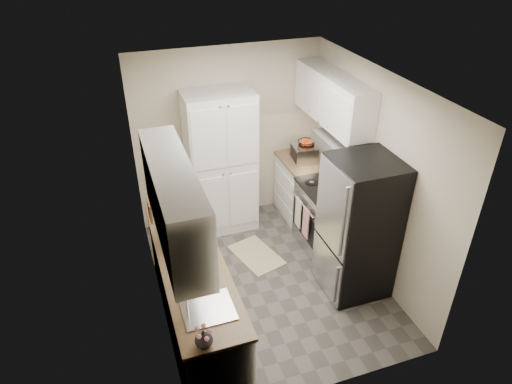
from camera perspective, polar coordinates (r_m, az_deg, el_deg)
The scene contains 16 objects.
ground at distance 5.78m, azimuth 1.44°, elevation -10.82°, with size 3.20×3.20×0.00m, color #56514C.
room_shell at distance 4.83m, azimuth 1.53°, elevation 3.50°, with size 2.64×3.24×2.52m.
pantry_cabinet at distance 6.19m, azimuth -4.39°, elevation 3.55°, with size 0.90×0.55×2.00m, color white.
base_cabinet_left at distance 4.99m, azimuth -7.73°, elevation -12.60°, with size 0.60×2.30×0.88m, color white.
countertop_left at distance 4.69m, azimuth -8.13°, elevation -8.55°, with size 0.63×2.33×0.04m, color #846647.
base_cabinet_right at distance 6.72m, azimuth 5.92°, elevation 0.38°, with size 0.60×0.80×0.88m, color white.
countertop_right at distance 6.49m, azimuth 6.14°, elevation 3.86°, with size 0.63×0.83×0.04m, color #846647.
electric_range at distance 6.09m, azimuth 8.87°, elevation -3.01°, with size 0.71×0.78×1.13m.
refrigerator at distance 5.31m, azimuth 12.71°, elevation -4.36°, with size 0.70×0.72×1.70m, color #B7B7BC.
microwave at distance 4.94m, azimuth -8.37°, elevation -4.01°, with size 0.47×0.32×0.26m, color #B9BABE.
wine_bottle at distance 5.25m, azimuth -11.79°, elevation -1.64°, with size 0.08×0.08×0.32m, color black.
flower_vase at distance 3.83m, azimuth -6.56°, elevation -17.76°, with size 0.15×0.15×0.15m, color beige.
cutting_board at distance 5.46m, azimuth -10.40°, elevation -0.13°, with size 0.02×0.25×0.31m, color #509842.
toaster_oven at distance 6.44m, azimuth 5.99°, elevation 4.95°, with size 0.31×0.39×0.23m, color #A6A6AA.
fruit_basket at distance 6.37m, azimuth 6.33°, elevation 6.26°, with size 0.24×0.24×0.10m, color #F84A15, non-canonical shape.
kitchen_mat at distance 6.13m, azimuth 0.04°, elevation -7.87°, with size 0.46×0.74×0.01m, color #CDC789.
Camera 1 is at (-1.52, -4.00, 3.89)m, focal length 32.00 mm.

